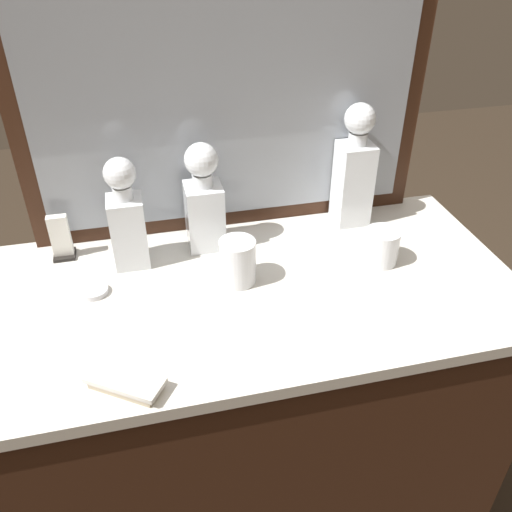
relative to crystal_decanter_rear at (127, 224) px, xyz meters
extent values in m
plane|color=#2D2319|center=(0.26, -0.16, -0.93)|extent=(6.00, 6.00, 0.00)
cube|color=#381E11|center=(0.26, -0.16, -0.53)|extent=(1.14, 0.58, 0.79)
cube|color=silver|center=(0.26, -0.16, -0.12)|extent=(1.17, 0.60, 0.03)
cube|color=#381E11|center=(0.26, 0.13, 0.28)|extent=(0.97, 0.03, 0.78)
cube|color=gray|center=(0.26, 0.11, 0.28)|extent=(0.89, 0.01, 0.70)
cube|color=white|center=(0.00, 0.00, -0.02)|extent=(0.08, 0.08, 0.17)
cube|color=brown|center=(0.00, 0.00, -0.05)|extent=(0.07, 0.07, 0.10)
cylinder|color=white|center=(0.00, 0.00, 0.08)|extent=(0.04, 0.04, 0.03)
sphere|color=white|center=(0.00, 0.00, 0.12)|extent=(0.07, 0.07, 0.07)
cube|color=white|center=(0.56, 0.07, 0.00)|extent=(0.08, 0.08, 0.21)
cube|color=brown|center=(0.56, 0.07, -0.04)|extent=(0.07, 0.07, 0.14)
cylinder|color=white|center=(0.56, 0.07, 0.12)|extent=(0.05, 0.05, 0.03)
sphere|color=white|center=(0.56, 0.07, 0.17)|extent=(0.08, 0.08, 0.08)
cube|color=white|center=(0.18, 0.04, -0.03)|extent=(0.09, 0.09, 0.16)
cube|color=brown|center=(0.18, 0.04, -0.06)|extent=(0.07, 0.07, 0.09)
cylinder|color=white|center=(0.18, 0.04, 0.07)|extent=(0.05, 0.05, 0.03)
sphere|color=white|center=(0.18, 0.04, 0.12)|extent=(0.08, 0.08, 0.08)
cylinder|color=white|center=(0.22, -0.13, -0.05)|extent=(0.08, 0.08, 0.10)
cylinder|color=silver|center=(0.22, -0.13, -0.10)|extent=(0.08, 0.08, 0.01)
cylinder|color=white|center=(0.56, -0.13, -0.06)|extent=(0.08, 0.08, 0.08)
cylinder|color=silver|center=(0.56, -0.13, -0.10)|extent=(0.08, 0.08, 0.01)
cube|color=#B7A88C|center=(-0.03, -0.39, -0.10)|extent=(0.13, 0.11, 0.01)
cube|color=beige|center=(-0.03, -0.39, -0.09)|extent=(0.15, 0.12, 0.01)
cylinder|color=silver|center=(-0.09, -0.10, -0.10)|extent=(0.06, 0.06, 0.01)
cube|color=black|center=(-0.16, 0.06, -0.10)|extent=(0.05, 0.05, 0.01)
cube|color=white|center=(-0.16, 0.06, -0.05)|extent=(0.05, 0.02, 0.11)
camera|label=1|loc=(0.04, -1.07, 0.62)|focal=37.83mm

